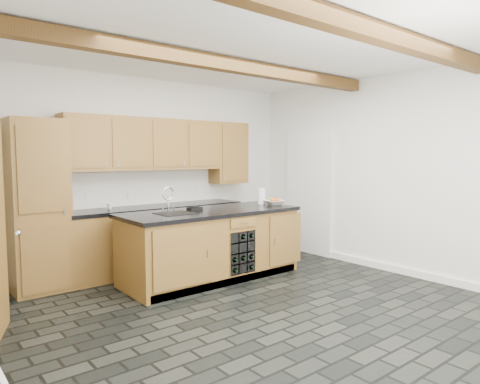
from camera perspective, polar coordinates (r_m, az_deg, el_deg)
The scene contains 10 objects.
ground at distance 4.81m, azimuth 2.45°, elevation -15.33°, with size 5.00×5.00×0.00m, color black.
room_shell at distance 4.87m, azimuth -2.38°, elevation 3.30°, with size 5.01×5.00×5.00m.
back_cabinetry at distance 6.23m, azimuth -13.96°, elevation -1.54°, with size 3.65×0.62×2.20m.
island at distance 5.83m, azimuth -3.69°, elevation -6.96°, with size 2.48×0.96×0.93m.
faucet at distance 5.49m, azimuth -8.76°, elevation -2.46°, with size 0.45×0.40×0.34m.
kitchen_scale at distance 5.74m, azimuth -6.06°, elevation -2.17°, with size 0.20×0.13×0.06m.
fruit_bowl at distance 6.37m, azimuth 4.61°, elevation -1.41°, with size 0.29×0.29×0.07m, color beige.
fruit_cluster at distance 6.37m, azimuth 4.61°, elevation -1.07°, with size 0.16×0.17×0.07m.
paper_towel at distance 6.46m, azimuth 2.88°, elevation -0.54°, with size 0.12×0.12×0.24m, color white.
mug at distance 6.12m, azimuth -16.98°, elevation -1.82°, with size 0.09×0.09×0.08m, color white.
Camera 1 is at (-3.00, -3.37, 1.66)m, focal length 32.00 mm.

